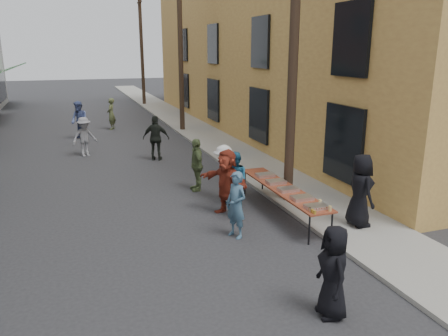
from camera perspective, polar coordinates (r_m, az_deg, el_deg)
ground at (r=8.71m, az=-8.30°, el=-14.03°), size 120.00×120.00×0.00m
sidewalk at (r=23.75m, az=-3.79°, el=5.07°), size 2.20×60.00×0.10m
building_ochre at (r=24.86m, az=10.93°, el=16.76°), size 10.00×28.00×10.00m
utility_pole_near at (r=11.93m, az=9.14°, el=16.33°), size 0.26×0.26×9.00m
utility_pole_mid at (r=23.19m, az=-5.72°, el=15.84°), size 0.26×0.26×9.00m
utility_pole_far at (r=34.95m, az=-10.72°, el=15.44°), size 0.26×0.26×9.00m
serving_table at (r=11.52m, az=7.68°, el=-2.70°), size 0.70×4.00×0.75m
catering_tray_sausage at (r=10.15m, az=11.95°, el=-4.96°), size 0.50×0.33×0.08m
catering_tray_foil_b at (r=10.67m, az=10.14°, el=-3.85°), size 0.50×0.33×0.08m
catering_tray_buns at (r=11.25m, az=8.39°, el=-2.77°), size 0.50×0.33×0.08m
catering_tray_foil_d at (r=11.84m, az=6.81°, el=-1.79°), size 0.50×0.33×0.08m
catering_tray_buns_end at (r=12.44m, az=5.38°, el=-0.90°), size 0.50×0.33×0.08m
condiment_jar_a at (r=9.80m, az=11.76°, el=-5.69°), size 0.07×0.07×0.08m
condiment_jar_b at (r=9.88m, az=11.46°, el=-5.50°), size 0.07×0.07×0.08m
condiment_jar_c at (r=9.96m, az=11.17°, el=-5.32°), size 0.07×0.07×0.08m
cup_stack at (r=10.04m, az=13.68°, el=-5.16°), size 0.08×0.08×0.12m
guest_front_a at (r=7.41m, az=14.08°, el=-13.02°), size 0.63×0.84×1.57m
guest_front_b at (r=10.06m, az=1.59°, el=-4.84°), size 0.57×0.67×1.57m
guest_front_c at (r=11.91m, az=1.46°, el=-1.62°), size 0.76×0.89×1.57m
guest_front_d at (r=12.45m, az=-0.02°, el=-0.69°), size 0.98×1.21×1.64m
guest_front_e at (r=13.41m, az=-3.60°, el=0.44°), size 0.43×0.97×1.63m
guest_queue_back at (r=11.38m, az=0.34°, el=-1.88°), size 1.17×1.71×1.77m
server at (r=10.92m, az=17.39°, el=-2.80°), size 0.65×0.92×1.77m
passerby_left at (r=18.62m, az=-17.76°, el=3.90°), size 1.18×0.93×1.60m
passerby_mid at (r=17.28m, az=-8.86°, el=3.88°), size 1.12×0.79×1.77m
passerby_right at (r=24.57m, az=-14.51°, el=6.86°), size 0.61×0.73×1.70m
passerby_far at (r=22.23m, az=-18.36°, el=5.91°), size 1.09×1.14×1.84m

